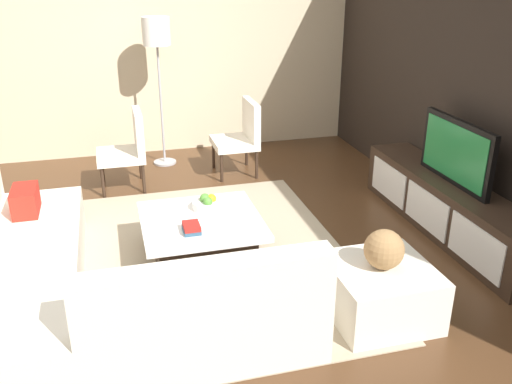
{
  "coord_description": "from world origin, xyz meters",
  "views": [
    {
      "loc": [
        4.03,
        -0.55,
        2.36
      ],
      "look_at": [
        -0.24,
        0.61,
        0.51
      ],
      "focal_mm": 38.79,
      "sensor_mm": 36.0,
      "label": 1
    }
  ],
  "objects_px": {
    "floor_lamp": "(157,41)",
    "fruit_bowl": "(208,203)",
    "media_console": "(448,208)",
    "sectional_couch": "(78,286)",
    "book_stack": "(192,228)",
    "decorative_ball": "(384,249)",
    "television": "(456,152)",
    "accent_chair_far": "(242,133)",
    "accent_chair_near": "(129,145)",
    "ottoman": "(380,292)",
    "coffee_table": "(202,237)"
  },
  "relations": [
    {
      "from": "floor_lamp",
      "to": "fruit_bowl",
      "type": "relative_size",
      "value": 6.34
    },
    {
      "from": "media_console",
      "to": "sectional_couch",
      "type": "xyz_separation_m",
      "value": [
        0.53,
        -3.28,
        0.02
      ]
    },
    {
      "from": "floor_lamp",
      "to": "book_stack",
      "type": "xyz_separation_m",
      "value": [
        2.75,
        -0.08,
        -1.09
      ]
    },
    {
      "from": "floor_lamp",
      "to": "decorative_ball",
      "type": "distance_m",
      "value": 3.95
    },
    {
      "from": "television",
      "to": "fruit_bowl",
      "type": "relative_size",
      "value": 3.57
    },
    {
      "from": "fruit_bowl",
      "to": "accent_chair_far",
      "type": "xyz_separation_m",
      "value": [
        -1.77,
        0.74,
        0.06
      ]
    },
    {
      "from": "media_console",
      "to": "accent_chair_near",
      "type": "relative_size",
      "value": 2.73
    },
    {
      "from": "media_console",
      "to": "accent_chair_far",
      "type": "bearing_deg",
      "value": -144.45
    },
    {
      "from": "ottoman",
      "to": "fruit_bowl",
      "type": "distance_m",
      "value": 1.66
    },
    {
      "from": "television",
      "to": "floor_lamp",
      "type": "height_order",
      "value": "floor_lamp"
    },
    {
      "from": "sectional_couch",
      "to": "accent_chair_far",
      "type": "height_order",
      "value": "accent_chair_far"
    },
    {
      "from": "television",
      "to": "decorative_ball",
      "type": "bearing_deg",
      "value": -49.41
    },
    {
      "from": "decorative_ball",
      "to": "book_stack",
      "type": "relative_size",
      "value": 1.56
    },
    {
      "from": "book_stack",
      "to": "media_console",
      "type": "bearing_deg",
      "value": 93.02
    },
    {
      "from": "media_console",
      "to": "fruit_bowl",
      "type": "relative_size",
      "value": 8.49
    },
    {
      "from": "sectional_couch",
      "to": "television",
      "type": "bearing_deg",
      "value": 99.17
    },
    {
      "from": "accent_chair_near",
      "to": "floor_lamp",
      "type": "bearing_deg",
      "value": 155.05
    },
    {
      "from": "television",
      "to": "ottoman",
      "type": "xyz_separation_m",
      "value": [
        1.05,
        -1.22,
        -0.59
      ]
    },
    {
      "from": "ottoman",
      "to": "book_stack",
      "type": "height_order",
      "value": "book_stack"
    },
    {
      "from": "sectional_couch",
      "to": "ottoman",
      "type": "relative_size",
      "value": 3.57
    },
    {
      "from": "floor_lamp",
      "to": "accent_chair_near",
      "type": "bearing_deg",
      "value": -32.64
    },
    {
      "from": "floor_lamp",
      "to": "fruit_bowl",
      "type": "distance_m",
      "value": 2.58
    },
    {
      "from": "media_console",
      "to": "ottoman",
      "type": "relative_size",
      "value": 3.39
    },
    {
      "from": "media_console",
      "to": "sectional_couch",
      "type": "height_order",
      "value": "sectional_couch"
    },
    {
      "from": "coffee_table",
      "to": "decorative_ball",
      "type": "height_order",
      "value": "decorative_ball"
    },
    {
      "from": "coffee_table",
      "to": "accent_chair_near",
      "type": "relative_size",
      "value": 1.13
    },
    {
      "from": "media_console",
      "to": "floor_lamp",
      "type": "relative_size",
      "value": 1.34
    },
    {
      "from": "floor_lamp",
      "to": "ottoman",
      "type": "distance_m",
      "value": 4.05
    },
    {
      "from": "accent_chair_near",
      "to": "accent_chair_far",
      "type": "xyz_separation_m",
      "value": [
        -0.12,
        1.31,
        0.0
      ]
    },
    {
      "from": "floor_lamp",
      "to": "decorative_ball",
      "type": "height_order",
      "value": "floor_lamp"
    },
    {
      "from": "fruit_bowl",
      "to": "ottoman",
      "type": "bearing_deg",
      "value": 36.25
    },
    {
      "from": "media_console",
      "to": "floor_lamp",
      "type": "xyz_separation_m",
      "value": [
        -2.62,
        -2.33,
        1.26
      ]
    },
    {
      "from": "television",
      "to": "ottoman",
      "type": "relative_size",
      "value": 1.43
    },
    {
      "from": "accent_chair_near",
      "to": "fruit_bowl",
      "type": "bearing_deg",
      "value": 27.0
    },
    {
      "from": "television",
      "to": "floor_lamp",
      "type": "distance_m",
      "value": 3.58
    },
    {
      "from": "coffee_table",
      "to": "ottoman",
      "type": "distance_m",
      "value": 1.57
    },
    {
      "from": "floor_lamp",
      "to": "accent_chair_far",
      "type": "xyz_separation_m",
      "value": [
        0.58,
        0.87,
        -1.02
      ]
    },
    {
      "from": "television",
      "to": "accent_chair_near",
      "type": "xyz_separation_m",
      "value": [
        -1.92,
        -2.77,
        -0.3
      ]
    },
    {
      "from": "accent_chair_near",
      "to": "ottoman",
      "type": "height_order",
      "value": "accent_chair_near"
    },
    {
      "from": "television",
      "to": "sectional_couch",
      "type": "bearing_deg",
      "value": -80.83
    },
    {
      "from": "floor_lamp",
      "to": "fruit_bowl",
      "type": "height_order",
      "value": "floor_lamp"
    },
    {
      "from": "coffee_table",
      "to": "accent_chair_far",
      "type": "distance_m",
      "value": 2.14
    },
    {
      "from": "sectional_couch",
      "to": "ottoman",
      "type": "distance_m",
      "value": 2.12
    },
    {
      "from": "accent_chair_near",
      "to": "fruit_bowl",
      "type": "distance_m",
      "value": 1.74
    },
    {
      "from": "coffee_table",
      "to": "accent_chair_far",
      "type": "xyz_separation_m",
      "value": [
        -1.94,
        0.84,
        0.29
      ]
    },
    {
      "from": "media_console",
      "to": "accent_chair_far",
      "type": "relative_size",
      "value": 2.73
    },
    {
      "from": "ottoman",
      "to": "sectional_couch",
      "type": "bearing_deg",
      "value": -104.24
    },
    {
      "from": "television",
      "to": "decorative_ball",
      "type": "relative_size",
      "value": 3.58
    },
    {
      "from": "sectional_couch",
      "to": "book_stack",
      "type": "distance_m",
      "value": 0.96
    },
    {
      "from": "sectional_couch",
      "to": "coffee_table",
      "type": "bearing_deg",
      "value": 122.71
    }
  ]
}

